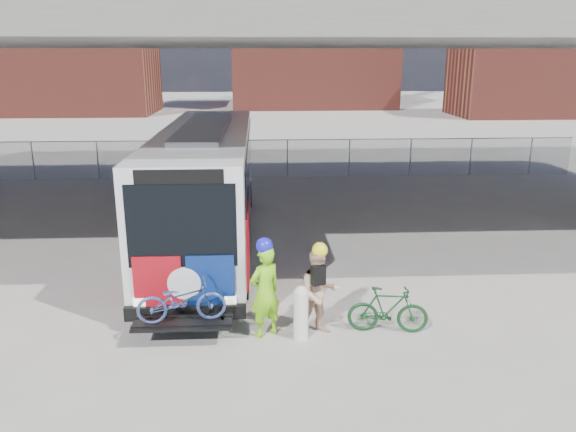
{
  "coord_description": "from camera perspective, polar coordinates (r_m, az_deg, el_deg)",
  "views": [
    {
      "loc": [
        -0.42,
        -14.69,
        5.66
      ],
      "look_at": [
        0.35,
        -0.49,
        1.6
      ],
      "focal_mm": 35.0,
      "sensor_mm": 36.0,
      "label": 1
    }
  ],
  "objects": [
    {
      "name": "chainlink_fence",
      "position": [
        27.03,
        -2.18,
        6.9
      ],
      "size": [
        30.0,
        0.06,
        30.0
      ],
      "color": "gray",
      "rests_on": "ground"
    },
    {
      "name": "ground",
      "position": [
        15.75,
        -1.36,
        -5.14
      ],
      "size": [
        160.0,
        160.0,
        0.0
      ],
      "primitive_type": "plane",
      "color": "#9E9991",
      "rests_on": "ground"
    },
    {
      "name": "bollard",
      "position": [
        11.69,
        1.33,
        -9.59
      ],
      "size": [
        0.31,
        0.31,
        1.17
      ],
      "color": "silver",
      "rests_on": "ground"
    },
    {
      "name": "brick_buildings",
      "position": [
        62.94,
        -1.66,
        15.7
      ],
      "size": [
        54.0,
        22.0,
        12.0
      ],
      "color": "maroon",
      "rests_on": "ground"
    },
    {
      "name": "overpass",
      "position": [
        18.72,
        -1.9,
        18.63
      ],
      "size": [
        40.0,
        16.0,
        7.95
      ],
      "color": "#605E59",
      "rests_on": "ground"
    },
    {
      "name": "cyclist_tan",
      "position": [
        11.75,
        3.19,
        -7.69
      ],
      "size": [
        1.07,
        0.94,
        2.03
      ],
      "rotation": [
        0.0,
        0.0,
        0.31
      ],
      "color": "tan",
      "rests_on": "ground"
    },
    {
      "name": "bike_parked",
      "position": [
        12.18,
        10.12,
        -9.36
      ],
      "size": [
        1.74,
        0.71,
        1.02
      ],
      "primitive_type": "imported",
      "rotation": [
        0.0,
        0.0,
        1.43
      ],
      "color": "#14411E",
      "rests_on": "ground"
    },
    {
      "name": "cyclist_hivis",
      "position": [
        11.66,
        -2.36,
        -7.44
      ],
      "size": [
        0.86,
        0.79,
        2.16
      ],
      "rotation": [
        0.0,
        0.0,
        3.72
      ],
      "color": "#83E418",
      "rests_on": "ground"
    },
    {
      "name": "bus",
      "position": [
        17.46,
        -8.24,
        4.02
      ],
      "size": [
        2.67,
        12.97,
        3.69
      ],
      "color": "silver",
      "rests_on": "ground"
    }
  ]
}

